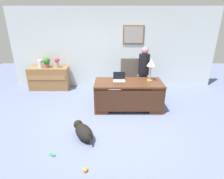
{
  "coord_description": "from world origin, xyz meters",
  "views": [
    {
      "loc": [
        -0.05,
        -3.79,
        2.4
      ],
      "look_at": [
        -0.03,
        0.3,
        0.75
      ],
      "focal_mm": 29.32,
      "sensor_mm": 36.0,
      "label": 1
    }
  ],
  "objects": [
    {
      "name": "dog_toy_bone",
      "position": [
        -1.15,
        -1.11,
        0.03
      ],
      "size": [
        0.15,
        0.12,
        0.05
      ],
      "primitive_type": "ellipsoid",
      "rotation": [
        0.0,
        0.0,
        2.58
      ],
      "color": "green",
      "rests_on": "ground_plane"
    },
    {
      "name": "vase_empty",
      "position": [
        -2.47,
        2.25,
        0.9
      ],
      "size": [
        0.16,
        0.16,
        0.26
      ],
      "primitive_type": "cylinder",
      "color": "silver",
      "rests_on": "credenza"
    },
    {
      "name": "credenza",
      "position": [
        -2.23,
        2.25,
        0.39
      ],
      "size": [
        1.34,
        0.5,
        0.77
      ],
      "color": "olive",
      "rests_on": "ground_plane"
    },
    {
      "name": "dog_toy_ball",
      "position": [
        -0.49,
        -1.49,
        0.04
      ],
      "size": [
        0.08,
        0.08,
        0.08
      ],
      "primitive_type": "sphere",
      "color": "orange",
      "rests_on": "ground_plane"
    },
    {
      "name": "desk_lamp",
      "position": [
        0.97,
        0.86,
        1.24
      ],
      "size": [
        0.22,
        0.22,
        0.58
      ],
      "color": "#9E8447",
      "rests_on": "desk"
    },
    {
      "name": "person_standing",
      "position": [
        0.91,
        1.54,
        0.81
      ],
      "size": [
        0.32,
        0.32,
        1.57
      ],
      "color": "#262323",
      "rests_on": "ground_plane"
    },
    {
      "name": "laptop",
      "position": [
        0.15,
        0.87,
        0.84
      ],
      "size": [
        0.32,
        0.22,
        0.23
      ],
      "color": "#B2B5BA",
      "rests_on": "desk"
    },
    {
      "name": "desk",
      "position": [
        0.39,
        0.74,
        0.42
      ],
      "size": [
        1.79,
        0.82,
        0.78
      ],
      "color": "#4C2B19",
      "rests_on": "ground_plane"
    },
    {
      "name": "back_wall",
      "position": [
        0.0,
        2.6,
        1.35
      ],
      "size": [
        7.0,
        0.16,
        2.7
      ],
      "color": "silver",
      "rests_on": "ground_plane"
    },
    {
      "name": "armchair",
      "position": [
        0.53,
        1.66,
        0.52
      ],
      "size": [
        0.6,
        0.59,
        1.19
      ],
      "color": "#564C47",
      "rests_on": "ground_plane"
    },
    {
      "name": "potted_plant",
      "position": [
        -2.25,
        2.25,
        0.97
      ],
      "size": [
        0.24,
        0.24,
        0.36
      ],
      "color": "brown",
      "rests_on": "credenza"
    },
    {
      "name": "ground_plane",
      "position": [
        0.0,
        0.0,
        0.0
      ],
      "size": [
        12.0,
        12.0,
        0.0
      ],
      "primitive_type": "plane",
      "color": "slate"
    },
    {
      "name": "dog_lying",
      "position": [
        -0.65,
        -0.57,
        0.16
      ],
      "size": [
        0.56,
        0.66,
        0.3
      ],
      "color": "black",
      "rests_on": "ground_plane"
    },
    {
      "name": "vase_with_flowers",
      "position": [
        -1.9,
        2.25,
        0.98
      ],
      "size": [
        0.17,
        0.17,
        0.35
      ],
      "color": "#9A9FA8",
      "rests_on": "credenza"
    }
  ]
}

